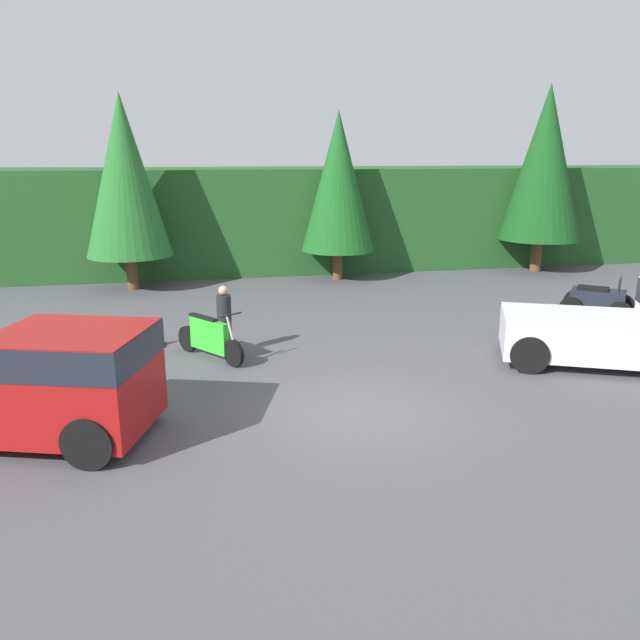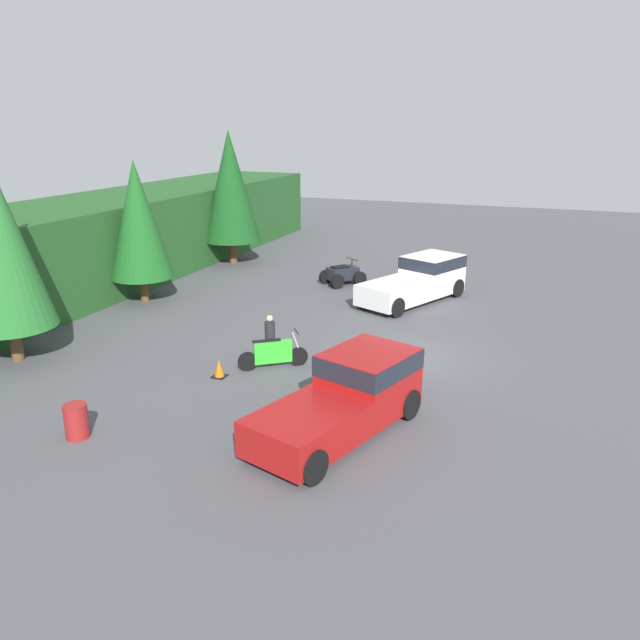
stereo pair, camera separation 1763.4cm
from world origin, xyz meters
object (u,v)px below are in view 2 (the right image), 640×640
object	(u,v)px
pickup_truck_second	(420,278)
pickup_truck_red	(349,394)
traffic_cone	(219,369)
quad_atv	(343,275)
dirt_bike	(273,354)
steel_barrel	(76,421)
rider_person	(270,337)

from	to	relation	value
pickup_truck_second	pickup_truck_red	bearing A→B (deg)	-151.58
traffic_cone	quad_atv	bearing A→B (deg)	0.78
dirt_bike	traffic_cone	size ratio (longest dim) A/B	3.39
pickup_truck_second	quad_atv	bearing A→B (deg)	95.71
dirt_bike	steel_barrel	distance (m)	6.42
pickup_truck_red	quad_atv	distance (m)	14.64
rider_person	traffic_cone	xyz separation A→B (m)	(-1.61, 0.97, -0.63)
dirt_bike	traffic_cone	world-z (taller)	dirt_bike
dirt_bike	pickup_truck_second	bearing A→B (deg)	38.06
quad_atv	rider_person	world-z (taller)	rider_person
quad_atv	traffic_cone	size ratio (longest dim) A/B	4.15
rider_person	traffic_cone	size ratio (longest dim) A/B	2.94
pickup_truck_second	rider_person	bearing A→B (deg)	-173.36
pickup_truck_red	rider_person	distance (m)	5.08
rider_person	steel_barrel	bearing A→B (deg)	-135.63
pickup_truck_red	steel_barrel	distance (m)	6.78
traffic_cone	steel_barrel	xyz separation A→B (m)	(-4.61, 1.36, 0.19)
rider_person	pickup_truck_red	bearing A→B (deg)	-66.75
rider_person	dirt_bike	bearing A→B (deg)	-78.02
pickup_truck_second	rider_person	distance (m)	9.51
pickup_truck_second	steel_barrel	distance (m)	16.16
pickup_truck_red	rider_person	size ratio (longest dim) A/B	3.33
traffic_cone	pickup_truck_red	bearing A→B (deg)	-110.30
pickup_truck_red	dirt_bike	world-z (taller)	pickup_truck_red
pickup_truck_red	quad_atv	xyz separation A→B (m)	(13.77, 4.93, -0.49)
quad_atv	traffic_cone	distance (m)	12.02
traffic_cone	steel_barrel	bearing A→B (deg)	163.55
pickup_truck_red	dirt_bike	xyz separation A→B (m)	(3.02, 3.52, -0.48)
pickup_truck_red	quad_atv	bearing A→B (deg)	37.45
quad_atv	steel_barrel	world-z (taller)	quad_atv
dirt_bike	steel_barrel	world-z (taller)	dirt_bike
dirt_bike	rider_person	distance (m)	0.60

